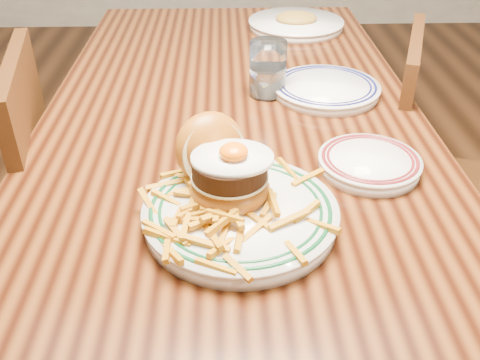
{
  "coord_description": "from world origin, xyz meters",
  "views": [
    {
      "loc": [
        -0.02,
        -1.11,
        1.29
      ],
      "look_at": [
        0.0,
        -0.4,
        0.82
      ],
      "focal_mm": 40.0,
      "sensor_mm": 36.0,
      "label": 1
    }
  ],
  "objects_px": {
    "table": "(233,141)",
    "side_plate": "(369,162)",
    "chair_left": "(0,228)",
    "main_plate": "(235,196)",
    "chair_right": "(433,180)"
  },
  "relations": [
    {
      "from": "table",
      "to": "side_plate",
      "type": "bearing_deg",
      "value": -47.76
    },
    {
      "from": "chair_left",
      "to": "main_plate",
      "type": "bearing_deg",
      "value": -41.78
    },
    {
      "from": "table",
      "to": "main_plate",
      "type": "height_order",
      "value": "main_plate"
    },
    {
      "from": "chair_right",
      "to": "main_plate",
      "type": "distance_m",
      "value": 0.84
    },
    {
      "from": "chair_left",
      "to": "chair_right",
      "type": "height_order",
      "value": "chair_left"
    },
    {
      "from": "chair_left",
      "to": "main_plate",
      "type": "height_order",
      "value": "main_plate"
    },
    {
      "from": "table",
      "to": "chair_left",
      "type": "distance_m",
      "value": 0.6
    },
    {
      "from": "main_plate",
      "to": "side_plate",
      "type": "bearing_deg",
      "value": 3.31
    },
    {
      "from": "chair_right",
      "to": "side_plate",
      "type": "height_order",
      "value": "chair_right"
    },
    {
      "from": "side_plate",
      "to": "main_plate",
      "type": "bearing_deg",
      "value": -163.59
    },
    {
      "from": "chair_left",
      "to": "chair_right",
      "type": "relative_size",
      "value": 1.04
    },
    {
      "from": "chair_left",
      "to": "side_plate",
      "type": "distance_m",
      "value": 0.89
    },
    {
      "from": "table",
      "to": "main_plate",
      "type": "relative_size",
      "value": 4.8
    },
    {
      "from": "chair_left",
      "to": "table",
      "type": "bearing_deg",
      "value": -3.54
    },
    {
      "from": "main_plate",
      "to": "side_plate",
      "type": "distance_m",
      "value": 0.29
    }
  ]
}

